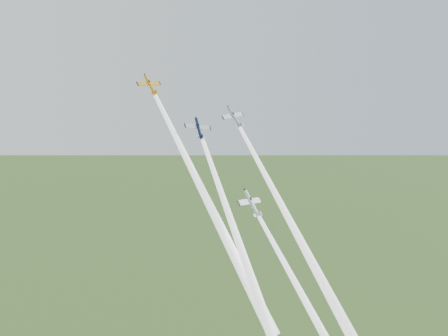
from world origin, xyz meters
TOP-DOWN VIEW (x-y plane):
  - plane_yellow at (-11.93, 7.69)m, footprint 8.14×6.69m
  - smoke_trail_yellow at (-6.17, -11.04)m, footprint 13.49×36.53m
  - plane_navy at (-4.35, -2.05)m, footprint 7.42×5.14m
  - smoke_trail_navy at (-3.66, -25.23)m, footprint 3.93×44.67m
  - plane_silver_right at (9.46, 5.55)m, footprint 9.15×7.06m
  - smoke_trail_silver_right at (14.99, -13.08)m, footprint 13.05×36.29m
  - plane_silver_low at (5.16, -9.55)m, footprint 9.69×8.72m

SIDE VIEW (x-z plane):
  - smoke_trail_navy at x=-3.66m, z-range 40.96..99.10m
  - smoke_trail_silver_right at x=14.99m, z-range 52.94..101.07m
  - plane_silver_low at x=5.16m, z-range 80.09..87.99m
  - smoke_trail_yellow at x=-6.17m, z-range 60.30..108.87m
  - plane_navy at x=-4.35m, z-range 97.45..104.30m
  - plane_silver_right at x=9.46m, z-range 99.16..106.54m
  - plane_yellow at x=-11.93m, z-range 107.50..113.80m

